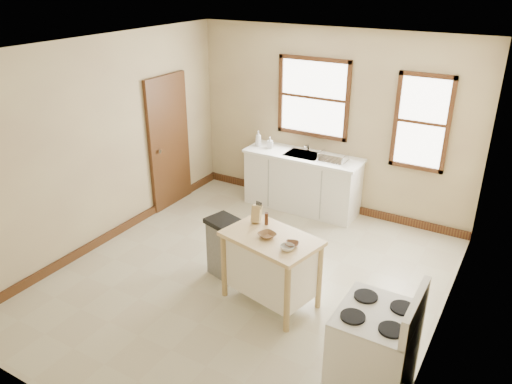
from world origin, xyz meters
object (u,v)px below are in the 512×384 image
at_px(pepper_grinder, 266,219).
at_px(bowl_c, 287,248).
at_px(kitchen_island, 271,269).
at_px(dish_rack, 333,158).
at_px(knife_block, 257,214).
at_px(bowl_b, 292,244).
at_px(soap_bottle_b, 270,143).
at_px(trash_bin, 224,247).
at_px(gas_stove, 374,342).
at_px(soap_bottle_a, 258,138).
at_px(bowl_a, 267,235).

height_order(pepper_grinder, bowl_c, pepper_grinder).
bearing_deg(kitchen_island, dish_rack, 108.56).
bearing_deg(knife_block, bowl_b, -36.10).
bearing_deg(soap_bottle_b, trash_bin, -94.42).
xyz_separation_m(bowl_c, gas_stove, (1.16, -0.58, -0.30)).
bearing_deg(knife_block, soap_bottle_a, 108.39).
distance_m(dish_rack, knife_block, 2.18).
relative_size(soap_bottle_b, pepper_grinder, 1.24).
distance_m(soap_bottle_a, pepper_grinder, 2.60).
bearing_deg(soap_bottle_a, knife_block, -78.34).
xyz_separation_m(dish_rack, pepper_grinder, (0.08, -2.17, -0.04)).
height_order(dish_rack, kitchen_island, dish_rack).
bearing_deg(gas_stove, soap_bottle_a, 133.70).
height_order(pepper_grinder, gas_stove, gas_stove).
relative_size(bowl_a, bowl_b, 1.27).
bearing_deg(gas_stove, bowl_b, 149.57).
height_order(pepper_grinder, bowl_a, pepper_grinder).
xyz_separation_m(soap_bottle_a, gas_stove, (3.02, -3.16, -0.47)).
distance_m(soap_bottle_b, gas_stove, 4.24).
height_order(kitchen_island, trash_bin, kitchen_island).
bearing_deg(trash_bin, kitchen_island, 0.64).
relative_size(knife_block, bowl_c, 1.31).
height_order(kitchen_island, gas_stove, gas_stove).
xyz_separation_m(knife_block, bowl_b, (0.60, -0.27, -0.08)).
relative_size(pepper_grinder, trash_bin, 0.20).
xyz_separation_m(knife_block, bowl_c, (0.59, -0.38, -0.08)).
distance_m(soap_bottle_a, bowl_c, 3.18).
distance_m(soap_bottle_a, dish_rack, 1.31).
height_order(pepper_grinder, bowl_b, pepper_grinder).
height_order(knife_block, pepper_grinder, knife_block).
bearing_deg(bowl_a, soap_bottle_b, 118.40).
distance_m(soap_bottle_a, soap_bottle_b, 0.22).
bearing_deg(pepper_grinder, trash_bin, -179.49).
bearing_deg(trash_bin, bowl_c, -3.61).
height_order(bowl_b, trash_bin, bowl_b).
bearing_deg(kitchen_island, trash_bin, 177.07).
relative_size(soap_bottle_a, trash_bin, 0.33).
relative_size(soap_bottle_b, dish_rack, 0.45).
distance_m(bowl_b, gas_stove, 1.38).
relative_size(knife_block, gas_stove, 0.17).
xyz_separation_m(kitchen_island, pepper_grinder, (-0.18, 0.22, 0.50)).
xyz_separation_m(soap_bottle_b, bowl_b, (1.64, -2.47, -0.14)).
relative_size(kitchen_island, gas_stove, 0.91).
relative_size(kitchen_island, trash_bin, 1.36).
bearing_deg(gas_stove, knife_block, 151.44).
xyz_separation_m(soap_bottle_a, bowl_a, (1.54, -2.45, -0.17)).
distance_m(soap_bottle_a, trash_bin, 2.43).
xyz_separation_m(bowl_b, gas_stove, (1.16, -0.68, -0.30)).
relative_size(bowl_b, gas_stove, 0.13).
bearing_deg(soap_bottle_b, bowl_c, -76.67).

